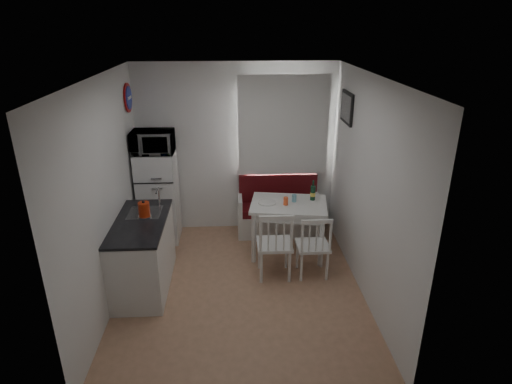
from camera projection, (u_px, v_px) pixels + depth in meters
floor at (241, 288)px, 5.39m from camera, size 3.00×3.50×0.02m
ceiling at (237, 76)px, 4.41m from camera, size 3.00×3.50×0.02m
wall_back at (237, 150)px, 6.52m from camera, size 3.00×0.02×2.60m
wall_front at (244, 279)px, 3.28m from camera, size 3.00×0.02×2.60m
wall_left at (106, 196)px, 4.82m from camera, size 0.02×3.50×2.60m
wall_right at (368, 190)px, 4.98m from camera, size 0.02×3.50×2.60m
window at (283, 128)px, 6.41m from camera, size 1.22×0.06×1.47m
curtain at (284, 126)px, 6.32m from camera, size 1.35×0.02×1.50m
kitchen_counter at (143, 253)px, 5.30m from camera, size 0.62×1.32×1.16m
wall_sign at (129, 98)px, 5.85m from camera, size 0.03×0.40×0.40m
picture_frame at (347, 108)px, 5.71m from camera, size 0.04×0.52×0.42m
bench at (278, 214)px, 6.71m from camera, size 1.28×0.49×0.91m
dining_table at (289, 209)px, 5.95m from camera, size 1.14×0.89×0.78m
chair_left at (275, 239)px, 5.36m from camera, size 0.45×0.43×0.51m
chair_right at (314, 241)px, 5.41m from camera, size 0.42×0.40×0.47m
fridge at (159, 197)px, 6.36m from camera, size 0.55×0.55×1.39m
microwave at (153, 142)px, 6.00m from camera, size 0.58×0.40×0.32m
kettle at (144, 210)px, 5.18m from camera, size 0.16×0.16×0.22m
wine_bottle at (313, 190)px, 5.98m from camera, size 0.07×0.07×0.29m
drinking_glass_orange at (286, 201)px, 5.85m from camera, size 0.07×0.07×0.11m
drinking_glass_blue at (294, 198)px, 5.95m from camera, size 0.06×0.06×0.10m
plate at (267, 202)px, 5.92m from camera, size 0.25×0.25×0.02m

